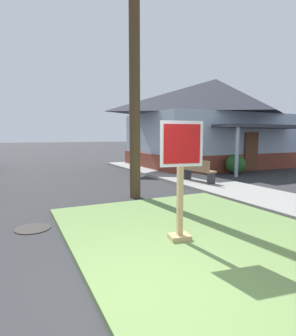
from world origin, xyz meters
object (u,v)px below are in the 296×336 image
object	(u,v)px
street_bench	(198,170)
manhole_cover	(33,229)
stop_sign	(181,183)
utility_pole	(134,27)

from	to	relation	value
street_bench	manhole_cover	bearing A→B (deg)	-155.18
stop_sign	utility_pole	distance (m)	5.41
utility_pole	street_bench	bearing A→B (deg)	18.79
manhole_cover	street_bench	xyz separation A→B (m)	(6.04, 2.79, 0.58)
street_bench	utility_pole	bearing A→B (deg)	-161.21
stop_sign	manhole_cover	xyz separation A→B (m)	(-2.27, 1.96, -1.08)
manhole_cover	street_bench	bearing A→B (deg)	24.82
street_bench	stop_sign	bearing A→B (deg)	-128.43
manhole_cover	street_bench	world-z (taller)	street_bench
stop_sign	manhole_cover	size ratio (longest dim) A/B	2.92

